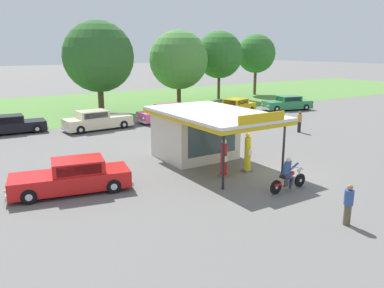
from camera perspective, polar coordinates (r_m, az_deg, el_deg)
The scene contains 18 objects.
ground_plane at distance 20.49m, azimuth 11.62°, elevation -4.37°, with size 300.00×300.00×0.00m, color slate.
grass_verge_strip at distance 46.33m, azimuth -15.24°, elevation 5.61°, with size 120.00×24.00×0.01m, color #56843D.
service_station_kiosk at distance 22.40m, azimuth 1.06°, elevation 2.14°, with size 4.75×7.77×3.45m.
gas_pump_nearside at distance 19.45m, azimuth 4.75°, elevation -2.33°, with size 0.44×0.44×1.97m.
gas_pump_offside at distance 20.40m, azimuth 8.28°, elevation -1.44°, with size 0.44×0.44×2.12m.
motorcycle_with_rider at distance 18.14m, azimuth 14.07°, elevation -4.75°, with size 2.27×0.70×1.58m.
featured_classic_sedan at distance 18.26m, azimuth -17.36°, elevation -4.72°, with size 5.62×2.85×1.51m.
parked_car_back_row_left at distance 34.53m, azimuth -3.63°, elevation 4.55°, with size 5.49×2.07×1.55m.
parked_car_back_row_centre at distance 31.86m, azimuth -13.92°, elevation 3.38°, with size 5.63×2.22×1.57m.
parked_car_back_row_far_right at distance 38.50m, azimuth 6.36°, elevation 5.45°, with size 5.65×3.31×1.53m.
parked_car_back_row_centre_left at distance 32.66m, azimuth -25.10°, elevation 2.58°, with size 5.00×2.22×1.40m.
parked_car_back_row_centre_right at distance 42.25m, azimuth 13.99°, elevation 5.87°, with size 5.62×3.16×1.50m.
bystander_chatting_near_pumps at distance 15.33m, azimuth 22.21°, elevation -8.22°, with size 0.34×0.34×1.58m.
bystander_standing_back_lot at distance 30.99m, azimuth 15.69°, elevation 3.26°, with size 0.34×0.34×1.65m.
tree_oak_right at distance 39.38m, azimuth -13.96°, elevation 12.20°, with size 6.90×6.90×9.06m.
tree_oak_far_left at distance 49.96m, azimuth 4.07°, elevation 13.08°, with size 5.92×5.92×8.58m.
tree_oak_distant_spare at distance 45.03m, azimuth -1.90°, elevation 12.14°, with size 6.70×6.70×8.48m.
tree_oak_centre at distance 55.62m, azimuth 9.54°, elevation 12.99°, with size 5.32×5.32×8.36m.
Camera 1 is at (-13.77, -13.78, 6.34)m, focal length 35.90 mm.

